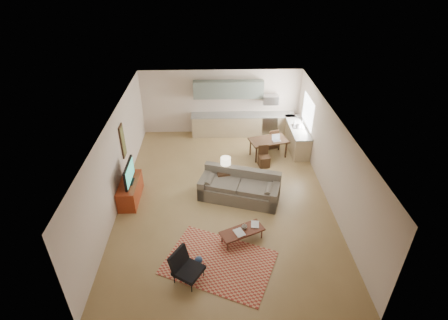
{
  "coord_description": "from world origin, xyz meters",
  "views": [
    {
      "loc": [
        -0.28,
        -8.94,
        6.93
      ],
      "look_at": [
        0.0,
        0.3,
        1.15
      ],
      "focal_mm": 28.0,
      "sensor_mm": 36.0,
      "label": 1
    }
  ],
  "objects_px": {
    "tv_credenza": "(130,191)",
    "console_table": "(226,180)",
    "dining_table": "(268,148)",
    "armchair": "(188,268)",
    "coffee_table": "(242,235)",
    "sofa": "(239,187)"
  },
  "relations": [
    {
      "from": "tv_credenza",
      "to": "dining_table",
      "type": "bearing_deg",
      "value": 28.04
    },
    {
      "from": "coffee_table",
      "to": "console_table",
      "type": "xyz_separation_m",
      "value": [
        -0.36,
        2.4,
        0.15
      ]
    },
    {
      "from": "console_table",
      "to": "dining_table",
      "type": "height_order",
      "value": "dining_table"
    },
    {
      "from": "sofa",
      "to": "console_table",
      "type": "height_order",
      "value": "sofa"
    },
    {
      "from": "coffee_table",
      "to": "tv_credenza",
      "type": "height_order",
      "value": "tv_credenza"
    },
    {
      "from": "sofa",
      "to": "coffee_table",
      "type": "relative_size",
      "value": 2.15
    },
    {
      "from": "armchair",
      "to": "tv_credenza",
      "type": "distance_m",
      "value": 3.77
    },
    {
      "from": "coffee_table",
      "to": "dining_table",
      "type": "distance_m",
      "value": 4.6
    },
    {
      "from": "tv_credenza",
      "to": "dining_table",
      "type": "relative_size",
      "value": 1.03
    },
    {
      "from": "sofa",
      "to": "tv_credenza",
      "type": "xyz_separation_m",
      "value": [
        -3.42,
        0.06,
        -0.12
      ]
    },
    {
      "from": "tv_credenza",
      "to": "console_table",
      "type": "xyz_separation_m",
      "value": [
        3.01,
        0.48,
        0.0
      ]
    },
    {
      "from": "armchair",
      "to": "dining_table",
      "type": "distance_m",
      "value": 6.29
    },
    {
      "from": "console_table",
      "to": "tv_credenza",
      "type": "bearing_deg",
      "value": 179.41
    },
    {
      "from": "tv_credenza",
      "to": "console_table",
      "type": "distance_m",
      "value": 3.05
    },
    {
      "from": "tv_credenza",
      "to": "dining_table",
      "type": "xyz_separation_m",
      "value": [
        4.68,
        2.49,
        0.02
      ]
    },
    {
      "from": "armchair",
      "to": "console_table",
      "type": "height_order",
      "value": "armchair"
    },
    {
      "from": "armchair",
      "to": "tv_credenza",
      "type": "bearing_deg",
      "value": 64.43
    },
    {
      "from": "coffee_table",
      "to": "dining_table",
      "type": "height_order",
      "value": "dining_table"
    },
    {
      "from": "console_table",
      "to": "dining_table",
      "type": "relative_size",
      "value": 0.48
    },
    {
      "from": "armchair",
      "to": "tv_credenza",
      "type": "xyz_separation_m",
      "value": [
        -2.0,
        3.19,
        -0.07
      ]
    },
    {
      "from": "dining_table",
      "to": "sofa",
      "type": "bearing_deg",
      "value": -132.01
    },
    {
      "from": "console_table",
      "to": "dining_table",
      "type": "distance_m",
      "value": 2.62
    }
  ]
}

